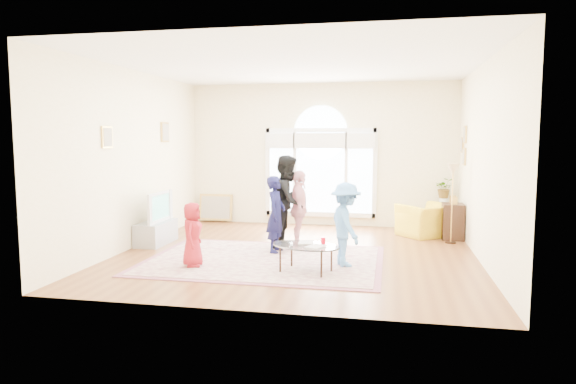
% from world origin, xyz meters
% --- Properties ---
extents(ground, '(6.00, 6.00, 0.00)m').
position_xyz_m(ground, '(0.00, 0.00, 0.00)').
color(ground, brown).
rests_on(ground, ground).
extents(room_shell, '(6.00, 6.00, 6.00)m').
position_xyz_m(room_shell, '(0.01, 2.83, 1.57)').
color(room_shell, '#FEF3CA').
rests_on(room_shell, ground).
extents(area_rug, '(3.60, 2.60, 0.02)m').
position_xyz_m(area_rug, '(-0.44, -0.60, 0.01)').
color(area_rug, beige).
rests_on(area_rug, ground).
extents(rug_border, '(3.80, 2.80, 0.01)m').
position_xyz_m(rug_border, '(-0.44, -0.60, 0.01)').
color(rug_border, '#915264').
rests_on(rug_border, ground).
extents(tv_console, '(0.45, 1.00, 0.42)m').
position_xyz_m(tv_console, '(-2.75, 0.30, 0.21)').
color(tv_console, gray).
rests_on(tv_console, ground).
extents(television, '(0.16, 0.98, 0.56)m').
position_xyz_m(television, '(-2.74, 0.30, 0.70)').
color(television, black).
rests_on(television, tv_console).
extents(coffee_table, '(1.18, 0.92, 0.54)m').
position_xyz_m(coffee_table, '(0.36, -1.21, 0.40)').
color(coffee_table, silver).
rests_on(coffee_table, ground).
extents(armchair, '(1.33, 1.31, 0.65)m').
position_xyz_m(armchair, '(2.30, 2.06, 0.32)').
color(armchair, yellow).
rests_on(armchair, ground).
extents(side_cabinet, '(0.40, 0.50, 0.70)m').
position_xyz_m(side_cabinet, '(2.78, 1.87, 0.35)').
color(side_cabinet, black).
rests_on(side_cabinet, ground).
extents(floor_lamp, '(0.32, 0.32, 1.51)m').
position_xyz_m(floor_lamp, '(2.70, 1.44, 1.28)').
color(floor_lamp, black).
rests_on(floor_lamp, ground).
extents(plant_pedestal, '(0.20, 0.20, 0.70)m').
position_xyz_m(plant_pedestal, '(2.70, 2.80, 0.35)').
color(plant_pedestal, white).
rests_on(plant_pedestal, ground).
extents(potted_plant, '(0.41, 0.37, 0.44)m').
position_xyz_m(potted_plant, '(2.70, 2.80, 0.92)').
color(potted_plant, '#33722D').
rests_on(potted_plant, plant_pedestal).
extents(leaning_picture, '(0.80, 0.14, 0.62)m').
position_xyz_m(leaning_picture, '(-2.47, 2.90, 0.00)').
color(leaning_picture, tan).
rests_on(leaning_picture, ground).
extents(child_red, '(0.38, 0.52, 0.99)m').
position_xyz_m(child_red, '(-1.42, -1.21, 0.51)').
color(child_red, maroon).
rests_on(child_red, area_rug).
extents(child_navy, '(0.35, 0.50, 1.32)m').
position_xyz_m(child_navy, '(-0.37, -0.00, 0.68)').
color(child_navy, '#11123B').
rests_on(child_navy, area_rug).
extents(child_black, '(0.71, 0.87, 1.66)m').
position_xyz_m(child_black, '(-0.24, 0.45, 0.85)').
color(child_black, black).
rests_on(child_black, area_rug).
extents(child_pink, '(0.52, 0.87, 1.39)m').
position_xyz_m(child_pink, '(-0.04, 0.45, 0.72)').
color(child_pink, '#F4A5AC').
rests_on(child_pink, area_rug).
extents(child_blue, '(0.78, 0.96, 1.29)m').
position_xyz_m(child_blue, '(0.90, -0.73, 0.67)').
color(child_blue, '#5799EC').
rests_on(child_blue, area_rug).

